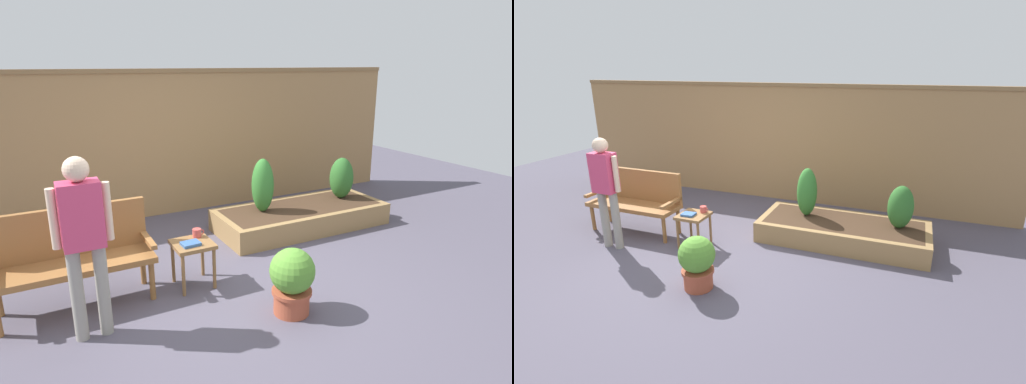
# 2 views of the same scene
# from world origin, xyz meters

# --- Properties ---
(ground_plane) EXTENTS (14.00, 14.00, 0.00)m
(ground_plane) POSITION_xyz_m (0.00, 0.00, 0.00)
(ground_plane) COLOR #514C5B
(fence_back) EXTENTS (8.40, 0.14, 2.16)m
(fence_back) POSITION_xyz_m (0.00, 2.60, 1.09)
(fence_back) COLOR #A37A4C
(fence_back) RESTS_ON ground_plane
(garden_bench) EXTENTS (1.44, 0.48, 0.94)m
(garden_bench) POSITION_xyz_m (-1.43, 0.41, 0.54)
(garden_bench) COLOR #936033
(garden_bench) RESTS_ON ground_plane
(side_table) EXTENTS (0.40, 0.40, 0.48)m
(side_table) POSITION_xyz_m (-0.32, 0.22, 0.40)
(side_table) COLOR olive
(side_table) RESTS_ON ground_plane
(cup_on_table) EXTENTS (0.13, 0.09, 0.09)m
(cup_on_table) POSITION_xyz_m (-0.22, 0.33, 0.52)
(cup_on_table) COLOR #CC4C47
(cup_on_table) RESTS_ON side_table
(book_on_table) EXTENTS (0.19, 0.15, 0.03)m
(book_on_table) POSITION_xyz_m (-0.36, 0.16, 0.50)
(book_on_table) COLOR #38609E
(book_on_table) RESTS_ON side_table
(potted_boxwood) EXTENTS (0.42, 0.42, 0.64)m
(potted_boxwood) POSITION_xyz_m (0.30, -0.71, 0.34)
(potted_boxwood) COLOR #A84C33
(potted_boxwood) RESTS_ON ground_plane
(raised_planter_bed) EXTENTS (2.40, 1.00, 0.30)m
(raised_planter_bed) POSITION_xyz_m (1.61, 1.12, 0.15)
(raised_planter_bed) COLOR #997547
(raised_planter_bed) RESTS_ON ground_plane
(shrub_near_bench) EXTENTS (0.30, 0.30, 0.73)m
(shrub_near_bench) POSITION_xyz_m (1.04, 1.20, 0.66)
(shrub_near_bench) COLOR brown
(shrub_near_bench) RESTS_ON raised_planter_bed
(shrub_far_corner) EXTENTS (0.35, 0.35, 0.61)m
(shrub_far_corner) POSITION_xyz_m (2.37, 1.20, 0.60)
(shrub_far_corner) COLOR brown
(shrub_far_corner) RESTS_ON raised_planter_bed
(person_by_bench) EXTENTS (0.47, 0.20, 1.56)m
(person_by_bench) POSITION_xyz_m (-1.38, -0.23, 0.93)
(person_by_bench) COLOR gray
(person_by_bench) RESTS_ON ground_plane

